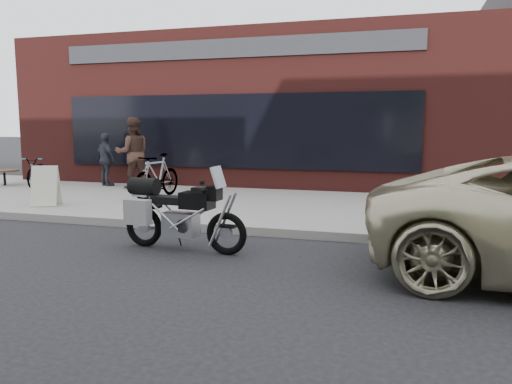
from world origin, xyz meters
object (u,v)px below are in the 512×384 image
object	(u,v)px
bicycle_rear	(157,176)
motorcycle	(175,213)
cafe_patron_left	(133,153)
cafe_table	(4,171)
cafe_patron_right	(106,159)
sandwich_sign	(46,186)
bicycle_front	(38,172)

from	to	relation	value
bicycle_rear	motorcycle	bearing A→B (deg)	-51.38
bicycle_rear	cafe_patron_left	xyz separation A→B (m)	(-1.50, 1.47, 0.44)
cafe_table	cafe_patron_right	world-z (taller)	cafe_patron_right
motorcycle	cafe_patron_right	world-z (taller)	cafe_patron_right
motorcycle	sandwich_sign	size ratio (longest dim) A/B	2.38
bicycle_front	cafe_patron_left	world-z (taller)	cafe_patron_left
bicycle_front	sandwich_sign	size ratio (longest dim) A/B	1.81
cafe_table	sandwich_sign	bearing A→B (deg)	-36.35
sandwich_sign	cafe_table	distance (m)	4.47
bicycle_rear	cafe_patron_right	world-z (taller)	cafe_patron_right
bicycle_front	cafe_table	world-z (taller)	bicycle_front
bicycle_rear	sandwich_sign	world-z (taller)	bicycle_rear
motorcycle	bicycle_rear	distance (m)	4.51
bicycle_front	cafe_patron_right	size ratio (longest dim) A/B	1.03
cafe_patron_left	motorcycle	bearing A→B (deg)	89.94
motorcycle	bicycle_front	xyz separation A→B (m)	(-6.70, 5.02, -0.00)
cafe_patron_left	bicycle_rear	bearing A→B (deg)	99.86
cafe_patron_left	cafe_patron_right	size ratio (longest dim) A/B	1.28
bicycle_rear	cafe_patron_right	distance (m)	3.03
bicycle_front	cafe_patron_left	size ratio (longest dim) A/B	0.80
bicycle_rear	cafe_table	bearing A→B (deg)	177.26
bicycle_rear	bicycle_front	bearing A→B (deg)	172.66
bicycle_front	cafe_table	size ratio (longest dim) A/B	1.98
motorcycle	cafe_table	size ratio (longest dim) A/B	2.62
motorcycle	bicycle_front	bearing A→B (deg)	147.98
cafe_table	cafe_patron_left	bearing A→B (deg)	7.21
cafe_patron_left	cafe_patron_right	xyz separation A→B (m)	(-1.00, 0.24, -0.21)
motorcycle	cafe_patron_left	xyz separation A→B (m)	(-3.82, 5.33, 0.56)
bicycle_front	bicycle_rear	world-z (taller)	bicycle_rear
motorcycle	sandwich_sign	world-z (taller)	motorcycle
sandwich_sign	cafe_table	xyz separation A→B (m)	(-3.60, 2.65, -0.02)
bicycle_front	cafe_patron_right	xyz separation A→B (m)	(1.88, 0.54, 0.34)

